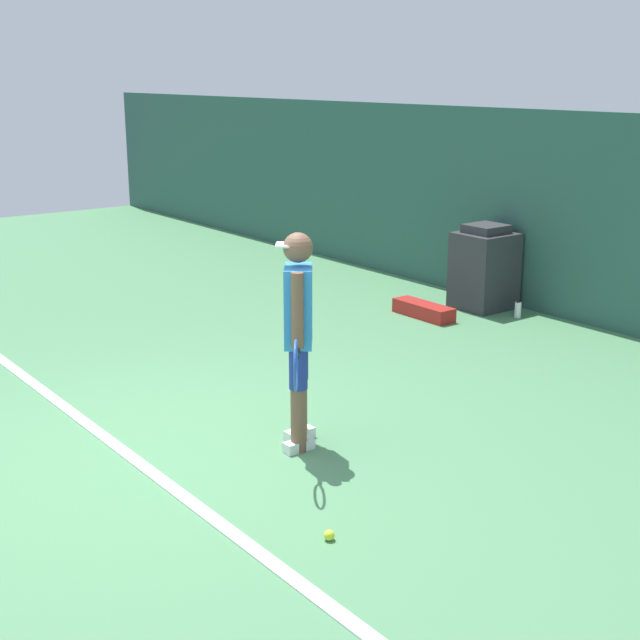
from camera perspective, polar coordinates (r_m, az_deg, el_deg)
ground_plane at (r=6.85m, az=-9.75°, el=-8.39°), size 24.00×24.00×0.00m
back_wall at (r=10.15m, az=18.64°, el=5.80°), size 24.00×0.10×2.35m
court_baseline at (r=6.75m, az=-11.68°, el=-8.82°), size 21.60×0.10×0.01m
tennis_player at (r=6.57m, az=-1.39°, el=-0.71°), size 0.81×0.66×1.65m
tennis_ball at (r=5.59m, az=0.59°, el=-13.60°), size 0.07×0.07×0.07m
covered_chair at (r=10.88m, az=10.47°, el=3.26°), size 0.61×0.63×1.02m
equipment_bag at (r=10.44m, az=6.64°, el=0.63°), size 0.82×0.25×0.16m
water_bottle at (r=10.60m, az=12.55°, el=0.66°), size 0.08×0.08×0.20m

